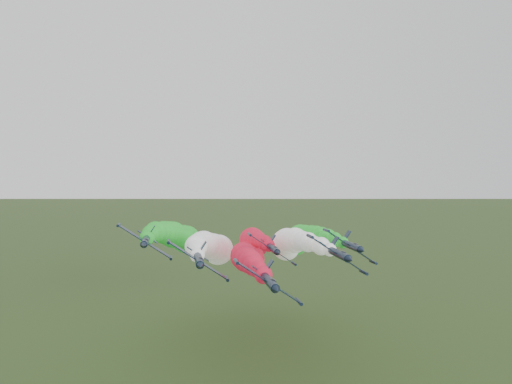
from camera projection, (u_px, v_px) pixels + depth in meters
jet_lead at (248, 258)px, 131.76m from camera, size 19.10×93.61×18.65m
jet_inner_left at (211, 247)px, 141.55m from camera, size 19.86×94.36×19.40m
jet_inner_right at (288, 244)px, 143.65m from camera, size 19.37×93.87×18.91m
jet_outer_left at (178, 237)px, 150.72m from camera, size 19.08×93.58×18.62m
jet_outer_right at (300, 240)px, 151.97m from camera, size 19.18×93.68×18.72m
jet_trail at (254, 242)px, 160.07m from camera, size 19.45×93.96×19.00m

